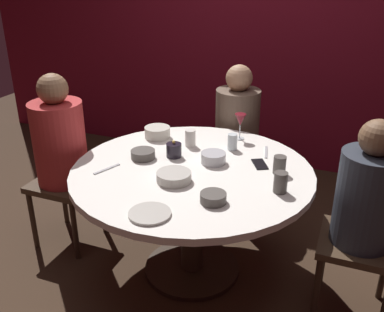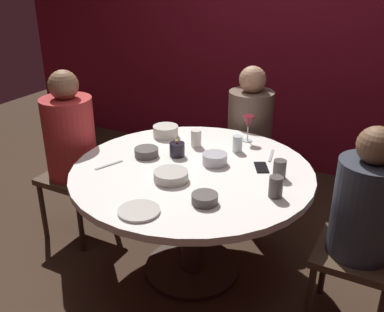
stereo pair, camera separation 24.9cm
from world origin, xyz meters
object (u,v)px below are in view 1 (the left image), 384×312
object	(u,v)px
seated_diner_left	(60,144)
cup_by_right_diner	(190,138)
dinner_plate	(150,214)
cell_phone	(260,164)
bowl_salad_center	(174,177)
cup_by_left_diner	(232,142)
seated_diner_back	(237,121)
bowl_sauce_side	(143,154)
seated_diner_right	(366,201)
cup_center_front	(280,182)
bowl_serving_large	(213,158)
bowl_rice_portion	(213,198)
candle_holder	(174,150)
bowl_small_white	(157,132)
wine_glass	(240,121)
dining_table	(192,190)
cup_near_candle	(280,165)

from	to	relation	value
seated_diner_left	cup_by_right_diner	bearing A→B (deg)	21.63
dinner_plate	cell_phone	size ratio (longest dim) A/B	1.46
cup_by_right_diner	dinner_plate	bearing A→B (deg)	-80.88
bowl_salad_center	cup_by_left_diner	bearing A→B (deg)	72.74
seated_diner_back	bowl_sauce_side	size ratio (longest dim) A/B	7.75
bowl_salad_center	seated_diner_right	bearing A→B (deg)	10.47
seated_diner_back	dinner_plate	xyz separation A→B (m)	(0.00, -1.47, 0.02)
cell_phone	cup_center_front	world-z (taller)	cup_center_front
bowl_serving_large	cup_center_front	bearing A→B (deg)	-25.67
bowl_salad_center	cell_phone	bearing A→B (deg)	44.45
seated_diner_left	cup_center_front	world-z (taller)	seated_diner_left
seated_diner_back	bowl_rice_portion	xyz separation A→B (m)	(0.24, -1.25, 0.04)
seated_diner_back	bowl_sauce_side	xyz separation A→B (m)	(-0.33, -0.91, 0.04)
seated_diner_left	cell_phone	xyz separation A→B (m)	(1.27, 0.20, -0.01)
seated_diner_back	candle_holder	bearing A→B (deg)	-11.47
bowl_serving_large	seated_diner_right	bearing A→B (deg)	-8.03
seated_diner_right	bowl_small_white	size ratio (longest dim) A/B	6.68
candle_holder	cell_phone	size ratio (longest dim) A/B	0.76
seated_diner_left	wine_glass	size ratio (longest dim) A/B	6.80
seated_diner_right	bowl_serving_large	world-z (taller)	seated_diner_right
cup_by_left_diner	seated_diner_back	bearing A→B (deg)	103.00
dining_table	bowl_rice_portion	bearing A→B (deg)	-52.94
seated_diner_right	bowl_sauce_side	bearing A→B (deg)	-1.20
dining_table	bowl_salad_center	xyz separation A→B (m)	(-0.03, -0.18, 0.17)
bowl_serving_large	cup_near_candle	bearing A→B (deg)	0.63
dining_table	seated_diner_left	xyz separation A→B (m)	(-0.92, 0.00, 0.15)
wine_glass	cup_by_right_diner	distance (m)	0.36
cell_phone	bowl_salad_center	distance (m)	0.54
dinner_plate	seated_diner_back	bearing A→B (deg)	90.06
seated_diner_left	bowl_sauce_side	size ratio (longest dim) A/B	8.17
candle_holder	cup_near_candle	world-z (taller)	candle_holder
seated_diner_right	cup_by_right_diner	distance (m)	1.13
cell_phone	bowl_small_white	xyz separation A→B (m)	(-0.75, 0.17, 0.03)
dinner_plate	cup_near_candle	size ratio (longest dim) A/B	1.98
bowl_sauce_side	cup_by_left_diner	world-z (taller)	cup_by_left_diner
seated_diner_right	bowl_salad_center	xyz separation A→B (m)	(-0.98, -0.18, 0.04)
bowl_small_white	bowl_salad_center	bearing A→B (deg)	-56.39
dining_table	cup_near_candle	xyz separation A→B (m)	(0.48, 0.13, 0.19)
dinner_plate	candle_holder	bearing A→B (deg)	104.24
seated_diner_right	seated_diner_back	bearing A→B (deg)	-44.53
seated_diner_right	cell_phone	size ratio (longest dim) A/B	8.17
bowl_small_white	cup_center_front	bearing A→B (deg)	-26.24
seated_diner_right	cell_phone	distance (m)	0.63
seated_diner_left	cup_center_front	distance (m)	1.45
cup_center_front	seated_diner_right	bearing A→B (deg)	11.89
candle_holder	dinner_plate	bearing A→B (deg)	-75.76
bowl_small_white	cup_by_left_diner	xyz separation A→B (m)	(0.53, -0.01, 0.01)
seated_diner_back	seated_diner_right	bearing A→B (deg)	45.47
bowl_rice_portion	cup_by_left_diner	xyz separation A→B (m)	(-0.11, 0.67, 0.03)
seated_diner_left	dining_table	bearing A→B (deg)	0.00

